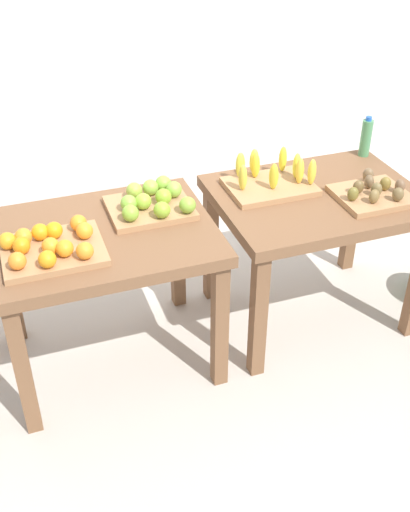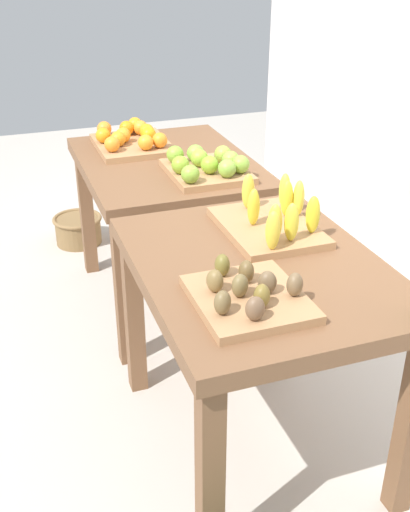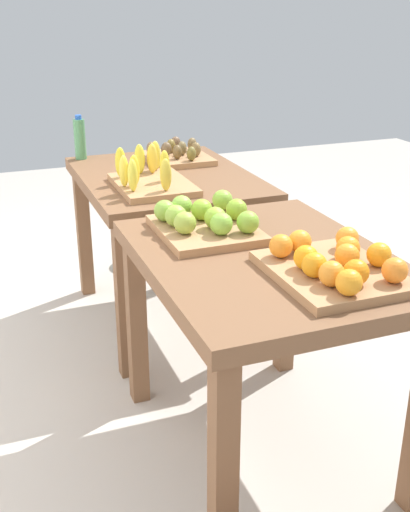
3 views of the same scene
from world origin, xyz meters
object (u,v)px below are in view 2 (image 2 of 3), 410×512
at_px(display_table_right, 258,292).
at_px(kiwi_bin, 248,295).
at_px(apple_bin, 207,166).
at_px(display_table_left, 167,182).
at_px(cardboard_produce_box, 175,212).
at_px(wicker_basket, 78,229).
at_px(banana_crate, 272,220).
at_px(orange_bin, 131,139).

distance_m(display_table_right, kiwi_bin, 0.31).
bearing_deg(kiwi_bin, apple_bin, 166.78).
bearing_deg(display_table_right, apple_bin, 172.37).
relative_size(display_table_left, kiwi_bin, 2.89).
xyz_separation_m(display_table_left, cardboard_produce_box, (-0.89, 0.30, -0.56)).
relative_size(display_table_right, wicker_basket, 3.38).
relative_size(display_table_right, kiwi_bin, 2.89).
xyz_separation_m(display_table_left, banana_crate, (0.92, 0.14, 0.16)).
relative_size(apple_bin, banana_crate, 0.91).
height_order(display_table_left, wicker_basket, display_table_left).
bearing_deg(display_table_left, apple_bin, 22.58).
relative_size(display_table_left, orange_bin, 2.31).
bearing_deg(banana_crate, display_table_right, -34.25).
bearing_deg(cardboard_produce_box, orange_bin, -32.63).
bearing_deg(cardboard_produce_box, kiwi_bin, -11.12).
relative_size(orange_bin, kiwi_bin, 1.25).
height_order(orange_bin, apple_bin, apple_bin).
xyz_separation_m(display_table_left, kiwi_bin, (1.35, -0.14, 0.15)).
bearing_deg(wicker_basket, orange_bin, 21.66).
distance_m(banana_crate, wicker_basket, 1.97).
bearing_deg(apple_bin, orange_bin, -156.66).
xyz_separation_m(wicker_basket, cardboard_produce_box, (-0.04, 0.65, 0.01)).
height_order(orange_bin, wicker_basket, orange_bin).
relative_size(apple_bin, wicker_basket, 1.33).
bearing_deg(wicker_basket, display_table_left, 22.39).
distance_m(apple_bin, wicker_basket, 1.42).
bearing_deg(display_table_right, cardboard_produce_box, 171.49).
distance_m(display_table_left, wicker_basket, 1.08).
bearing_deg(apple_bin, kiwi_bin, -13.22).
distance_m(display_table_left, banana_crate, 0.94).
bearing_deg(orange_bin, display_table_right, 4.61).
distance_m(apple_bin, cardboard_produce_box, 1.38).
height_order(apple_bin, wicker_basket, apple_bin).
distance_m(display_table_left, apple_bin, 0.34).
distance_m(display_table_right, orange_bin, 1.38).
relative_size(banana_crate, cardboard_produce_box, 1.12).
height_order(banana_crate, cardboard_produce_box, banana_crate).
bearing_deg(apple_bin, display_table_right, -7.63).
distance_m(banana_crate, kiwi_bin, 0.52).
bearing_deg(kiwi_bin, banana_crate, 147.35).
bearing_deg(kiwi_bin, wicker_basket, -174.54).
bearing_deg(display_table_left, banana_crate, 8.64).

